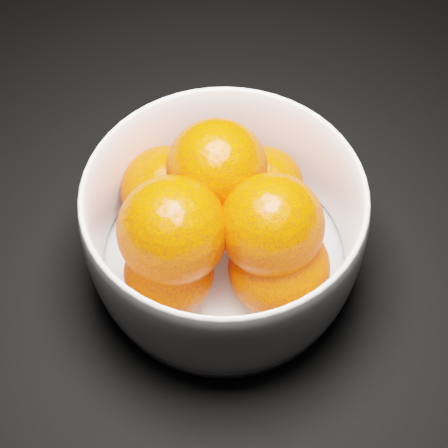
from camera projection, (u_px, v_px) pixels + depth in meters
name	position (u px, v px, depth m)	size (l,w,h in m)	color
ground	(374.00, 95.00, 0.74)	(3.00, 3.00, 0.00)	black
bowl	(224.00, 228.00, 0.56)	(0.25, 0.25, 0.12)	white
orange_pile	(219.00, 219.00, 0.54)	(0.19, 0.20, 0.14)	#FF3D00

